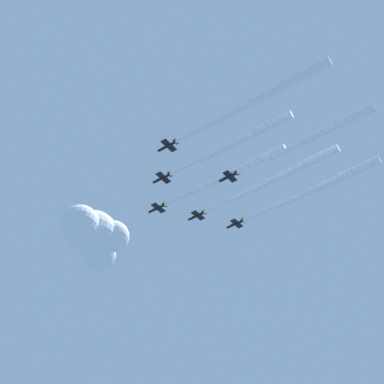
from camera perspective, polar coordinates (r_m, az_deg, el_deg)
The scene contains 7 objects.
jet_lead at distance 232.01m, azimuth 4.77°, elevation 2.23°, with size 36.56×61.59×4.17m.
jet_port_inner at distance 221.24m, azimuth 5.38°, elevation 5.56°, with size 35.14×59.15×4.10m.
jet_starboard_inner at distance 235.72m, azimuth 9.64°, elevation 1.90°, with size 40.90×65.66×4.17m.
jet_port_mid at distance 208.96m, azimuth 7.98°, elevation 10.06°, with size 39.93×67.19×4.19m.
jet_starboard_mid at distance 242.53m, azimuth 13.68°, elevation 0.82°, with size 39.85×65.90×4.19m.
jet_port_outer at distance 222.90m, azimuth 13.12°, elevation 5.93°, with size 37.29×61.84×4.12m.
cloud_puff at distance 254.01m, azimuth -10.12°, elevation -4.44°, with size 38.59×28.14×23.20m.
Camera 1 is at (-160.60, -10.18, -31.31)m, focal length 51.69 mm.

